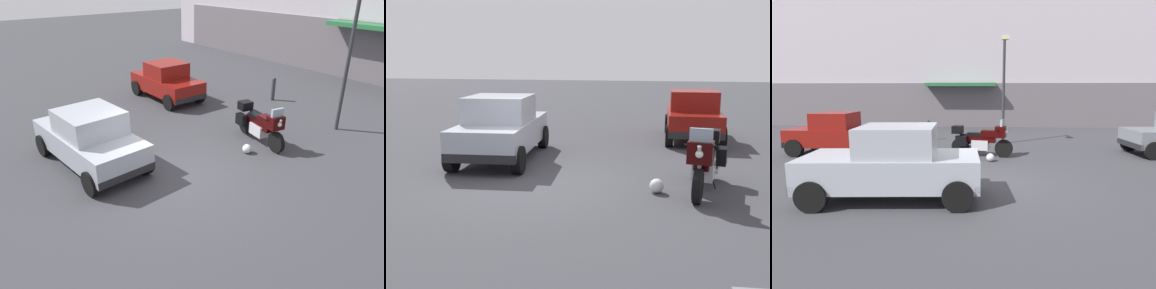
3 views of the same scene
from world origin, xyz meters
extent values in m
plane|color=#38383D|center=(0.00, 0.00, 0.00)|extent=(80.00, 80.00, 0.00)
cube|color=#B2A8B2|center=(0.00, 14.06, 6.26)|extent=(34.33, 2.40, 12.52)
cube|color=#625C62|center=(0.00, 12.84, 1.40)|extent=(30.90, 0.12, 2.80)
cube|color=#236638|center=(-1.59, 12.41, 2.70)|extent=(4.40, 1.10, 0.20)
cylinder|color=black|center=(0.66, 3.30, 0.32)|extent=(0.66, 0.27, 0.64)
cylinder|color=black|center=(-0.93, 3.63, 0.32)|extent=(0.66, 0.27, 0.64)
cylinder|color=#B7B7BC|center=(0.64, 3.31, 0.75)|extent=(0.33, 0.13, 0.68)
cube|color=#B7B7BC|center=(-0.18, 3.47, 0.42)|extent=(0.67, 0.51, 0.36)
cube|color=black|center=(-0.18, 3.47, 0.66)|extent=(1.13, 0.50, 0.28)
cube|color=black|center=(0.12, 3.41, 0.84)|extent=(0.58, 0.44, 0.24)
cube|color=black|center=(-0.37, 3.52, 0.80)|extent=(0.61, 0.41, 0.12)
cube|color=black|center=(0.54, 3.33, 0.92)|extent=(0.44, 0.50, 0.40)
cube|color=#8C9EAD|center=(0.58, 3.32, 1.22)|extent=(0.16, 0.41, 0.28)
sphere|color=#EAEACC|center=(0.71, 3.29, 0.92)|extent=(0.14, 0.14, 0.14)
cylinder|color=black|center=(0.46, 3.34, 1.02)|extent=(0.16, 0.62, 0.04)
cylinder|color=#B7B7BC|center=(-0.72, 3.79, 0.30)|extent=(0.56, 0.20, 0.09)
cube|color=black|center=(-0.76, 3.88, 0.58)|extent=(0.43, 0.28, 0.36)
cube|color=black|center=(-0.87, 3.33, 0.58)|extent=(0.43, 0.28, 0.36)
cube|color=black|center=(-1.03, 3.65, 0.95)|extent=(0.43, 0.46, 0.28)
cylinder|color=black|center=(-0.29, 3.68, 0.15)|extent=(0.05, 0.13, 0.29)
sphere|color=silver|center=(0.17, 2.58, 0.14)|extent=(0.28, 0.28, 0.28)
cube|color=black|center=(5.33, 4.02, 0.42)|extent=(0.23, 1.76, 0.20)
cylinder|color=black|center=(5.67, 4.89, 0.32)|extent=(0.65, 0.26, 0.64)
cylinder|color=black|center=(5.78, 3.21, 0.32)|extent=(0.65, 0.26, 0.64)
cube|color=maroon|center=(-5.63, 3.62, 0.64)|extent=(3.40, 1.56, 0.64)
cube|color=maroon|center=(-5.63, 3.62, 1.26)|extent=(1.40, 1.44, 0.60)
cube|color=#8C9EAD|center=(-6.28, 3.62, 1.26)|extent=(0.06, 1.33, 0.51)
cube|color=#8C9EAD|center=(-4.98, 3.62, 1.26)|extent=(0.06, 1.33, 0.48)
cube|color=black|center=(-7.28, 3.62, 0.42)|extent=(0.12, 1.56, 0.20)
cube|color=black|center=(-3.98, 3.62, 0.42)|extent=(0.12, 1.56, 0.20)
cylinder|color=black|center=(-6.88, 2.88, 0.32)|extent=(0.64, 0.22, 0.64)
cylinder|color=black|center=(-6.88, 4.36, 0.32)|extent=(0.64, 0.22, 0.64)
cylinder|color=black|center=(-4.38, 2.88, 0.32)|extent=(0.64, 0.22, 0.64)
cylinder|color=black|center=(-4.38, 4.36, 0.32)|extent=(0.64, 0.22, 0.64)
sphere|color=silver|center=(-7.33, 3.19, 0.54)|extent=(0.14, 0.14, 0.14)
sphere|color=silver|center=(-7.33, 4.05, 0.54)|extent=(0.14, 0.14, 0.14)
cube|color=#9EA3AD|center=(-2.04, -1.39, 0.66)|extent=(3.91, 1.92, 0.68)
cube|color=#9EA3AD|center=(-1.90, -1.38, 1.32)|extent=(1.71, 1.62, 0.64)
cube|color=#8C9EAD|center=(-2.64, -1.44, 1.32)|extent=(0.16, 1.39, 0.54)
cube|color=#8C9EAD|center=(-1.15, -1.33, 1.32)|extent=(0.16, 1.39, 0.51)
cube|color=black|center=(-3.89, -1.53, 0.42)|extent=(0.24, 1.64, 0.20)
cube|color=black|center=(-0.20, -1.26, 0.42)|extent=(0.24, 1.64, 0.20)
cylinder|color=black|center=(-3.43, -2.28, 0.32)|extent=(0.65, 0.27, 0.64)
cylinder|color=black|center=(-3.55, -0.72, 0.32)|extent=(0.65, 0.27, 0.64)
cylinder|color=black|center=(-0.54, -2.06, 0.32)|extent=(0.65, 0.27, 0.64)
cylinder|color=black|center=(-0.66, -0.51, 0.32)|extent=(0.65, 0.27, 0.64)
sphere|color=silver|center=(-3.91, -1.98, 0.54)|extent=(0.14, 0.14, 0.14)
sphere|color=silver|center=(-3.97, -1.09, 0.54)|extent=(0.14, 0.14, 0.14)
cylinder|color=#2D2D33|center=(0.77, 6.36, 2.32)|extent=(0.12, 0.12, 4.64)
cylinder|color=#2D2D33|center=(0.77, 6.01, 4.54)|extent=(0.08, 0.70, 0.08)
cube|color=beige|center=(0.77, 5.66, 4.49)|extent=(0.28, 0.36, 0.16)
cylinder|color=#333338|center=(-2.72, 7.07, 0.45)|extent=(0.16, 0.16, 0.90)
sphere|color=#333338|center=(-2.72, 7.07, 0.90)|extent=(0.16, 0.16, 0.16)
camera|label=1|loc=(6.93, -4.76, 4.95)|focal=34.09mm
camera|label=2|loc=(8.36, 2.59, 2.60)|focal=40.38mm
camera|label=3|loc=(0.00, -8.29, 2.42)|focal=30.65mm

